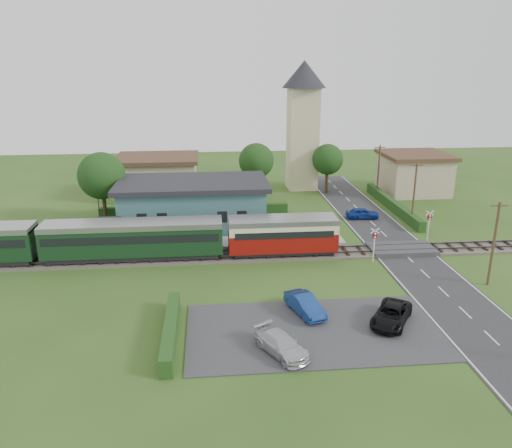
{
  "coord_description": "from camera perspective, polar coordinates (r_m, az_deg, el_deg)",
  "views": [
    {
      "loc": [
        -8.18,
        -41.23,
        17.29
      ],
      "look_at": [
        -3.85,
        4.0,
        2.54
      ],
      "focal_mm": 35.0,
      "sensor_mm": 36.0,
      "label": 1
    }
  ],
  "objects": [
    {
      "name": "house_west",
      "position": [
        68.14,
        -11.13,
        5.36
      ],
      "size": [
        10.8,
        8.8,
        5.5
      ],
      "color": "tan",
      "rests_on": "ground"
    },
    {
      "name": "equipment_hut",
      "position": [
        49.94,
        -16.52,
        -0.92
      ],
      "size": [
        2.3,
        2.3,
        2.55
      ],
      "color": "beige",
      "rests_on": "platform"
    },
    {
      "name": "crossing_deck",
      "position": [
        49.91,
        16.29,
        -2.76
      ],
      "size": [
        6.2,
        3.4,
        0.45
      ],
      "primitive_type": "cube",
      "color": "#333335",
      "rests_on": "ground"
    },
    {
      "name": "church_tower",
      "position": [
        70.83,
        5.41,
        12.18
      ],
      "size": [
        6.0,
        6.0,
        17.6
      ],
      "color": "beige",
      "rests_on": "ground"
    },
    {
      "name": "tree_c",
      "position": [
        69.34,
        8.19,
        7.3
      ],
      "size": [
        4.2,
        4.2,
        6.78
      ],
      "color": "#332316",
      "rests_on": "ground"
    },
    {
      "name": "car_park_silver",
      "position": [
        31.73,
        2.9,
        -13.56
      ],
      "size": [
        3.59,
        4.59,
        1.24
      ],
      "primitive_type": "imported",
      "rotation": [
        0.0,
        0.0,
        0.5
      ],
      "color": "silver",
      "rests_on": "car_park"
    },
    {
      "name": "station_building",
      "position": [
        54.26,
        -7.19,
        2.24
      ],
      "size": [
        16.0,
        9.0,
        5.3
      ],
      "color": "#387674",
      "rests_on": "ground"
    },
    {
      "name": "utility_pole_b",
      "position": [
        43.92,
        25.54,
        -1.97
      ],
      "size": [
        1.4,
        0.22,
        7.0
      ],
      "color": "#473321",
      "rests_on": "ground"
    },
    {
      "name": "tree_a",
      "position": [
        57.73,
        -17.23,
        5.27
      ],
      "size": [
        5.2,
        5.2,
        8.0
      ],
      "color": "#332316",
      "rests_on": "ground"
    },
    {
      "name": "platform",
      "position": [
        49.5,
        -7.24,
        -2.33
      ],
      "size": [
        30.0,
        3.0,
        0.45
      ],
      "primitive_type": "cube",
      "color": "gray",
      "rests_on": "ground"
    },
    {
      "name": "streetlamp_west",
      "position": [
        64.37,
        -17.77,
        4.33
      ],
      "size": [
        0.3,
        0.3,
        5.15
      ],
      "color": "#3F3F47",
      "rests_on": "ground"
    },
    {
      "name": "railway_track",
      "position": [
        47.24,
        4.9,
        -3.41
      ],
      "size": [
        76.0,
        3.2,
        0.49
      ],
      "color": "#4C443D",
      "rests_on": "ground"
    },
    {
      "name": "pedestrian_near",
      "position": [
        49.59,
        2.71,
        -0.8
      ],
      "size": [
        0.73,
        0.57,
        1.78
      ],
      "primitive_type": "imported",
      "rotation": [
        0.0,
        0.0,
        2.89
      ],
      "color": "gray",
      "rests_on": "platform"
    },
    {
      "name": "hedge_roadside",
      "position": [
        63.68,
        15.33,
        2.14
      ],
      "size": [
        0.8,
        18.0,
        1.2
      ],
      "primitive_type": "cube",
      "color": "#193814",
      "rests_on": "ground"
    },
    {
      "name": "streetlamp_east",
      "position": [
        73.78,
        13.86,
        6.33
      ],
      "size": [
        0.3,
        0.3,
        5.15
      ],
      "color": "#3F3F47",
      "rests_on": "ground"
    },
    {
      "name": "pedestrian_far",
      "position": [
        49.21,
        -15.42,
        -1.57
      ],
      "size": [
        0.82,
        0.99,
        1.83
      ],
      "primitive_type": "imported",
      "rotation": [
        0.0,
        0.0,
        1.41
      ],
      "color": "gray",
      "rests_on": "platform"
    },
    {
      "name": "car_park",
      "position": [
        34.6,
        6.56,
        -12.05
      ],
      "size": [
        17.0,
        9.0,
        0.08
      ],
      "primitive_type": "cube",
      "color": "#333335",
      "rests_on": "ground"
    },
    {
      "name": "crossing_signal_near",
      "position": [
        45.92,
        13.38,
        -1.78
      ],
      "size": [
        0.84,
        0.28,
        3.28
      ],
      "color": "silver",
      "rests_on": "ground"
    },
    {
      "name": "car_park_dark",
      "position": [
        36.19,
        15.21,
        -9.97
      ],
      "size": [
        4.26,
        4.96,
        1.27
      ],
      "primitive_type": "imported",
      "rotation": [
        0.0,
        0.0,
        -0.58
      ],
      "color": "black",
      "rests_on": "car_park"
    },
    {
      "name": "train",
      "position": [
        46.92,
        -17.68,
        -1.69
      ],
      "size": [
        43.2,
        2.9,
        3.4
      ],
      "color": "#232328",
      "rests_on": "ground"
    },
    {
      "name": "hedge_carpark",
      "position": [
        33.78,
        -9.74,
        -11.91
      ],
      "size": [
        0.8,
        9.0,
        1.2
      ],
      "primitive_type": "cube",
      "color": "#193814",
      "rests_on": "ground"
    },
    {
      "name": "utility_pole_c",
      "position": [
        57.55,
        17.63,
        3.4
      ],
      "size": [
        1.4,
        0.22,
        7.0
      ],
      "color": "#473321",
      "rests_on": "ground"
    },
    {
      "name": "road",
      "position": [
        48.26,
        17.11,
        -3.82
      ],
      "size": [
        6.0,
        70.0,
        0.05
      ],
      "primitive_type": "cube",
      "color": "#28282B",
      "rests_on": "ground"
    },
    {
      "name": "ground",
      "position": [
        45.45,
        5.34,
        -4.45
      ],
      "size": [
        120.0,
        120.0,
        0.0
      ],
      "primitive_type": "plane",
      "color": "#2D4C19"
    },
    {
      "name": "utility_pole_d",
      "position": [
        68.46,
        13.81,
        5.95
      ],
      "size": [
        1.4,
        0.22,
        7.0
      ],
      "color": "#473321",
      "rests_on": "ground"
    },
    {
      "name": "tree_b",
      "position": [
        65.69,
        0.03,
        7.22
      ],
      "size": [
        4.6,
        4.6,
        7.34
      ],
      "color": "#332316",
      "rests_on": "ground"
    },
    {
      "name": "car_park_blue",
      "position": [
        36.38,
        5.6,
        -9.14
      ],
      "size": [
        2.63,
        4.34,
        1.35
      ],
      "primitive_type": "imported",
      "rotation": [
        0.0,
        0.0,
        0.32
      ],
      "color": "navy",
      "rests_on": "car_park"
    },
    {
      "name": "crossing_signal_far",
      "position": [
        52.78,
        19.17,
        0.28
      ],
      "size": [
        0.84,
        0.28,
        3.28
      ],
      "color": "silver",
      "rests_on": "ground"
    },
    {
      "name": "car_on_road",
      "position": [
        58.95,
        12.07,
        1.22
      ],
      "size": [
        3.84,
        1.74,
        1.28
      ],
      "primitive_type": "imported",
      "rotation": [
        0.0,
        0.0,
        1.51
      ],
      "color": "navy",
      "rests_on": "road"
    },
    {
      "name": "house_east",
      "position": [
        72.52,
        17.61,
        5.61
      ],
      "size": [
        8.8,
        8.8,
        5.5
      ],
      "color": "tan",
      "rests_on": "ground"
    },
    {
      "name": "hedge_station",
      "position": [
        59.15,
        -7.01,
        1.51
      ],
      "size": [
        22.0,
        0.8,
        1.3
      ],
      "primitive_type": "cube",
      "color": "#193814",
      "rests_on": "ground"
    }
  ]
}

